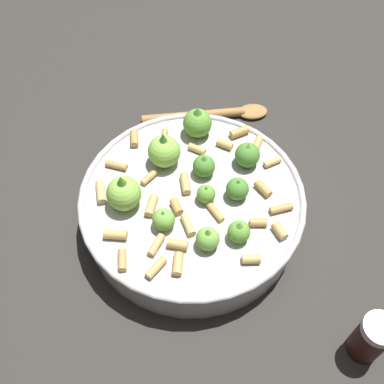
# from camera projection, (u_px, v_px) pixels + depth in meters

# --- Properties ---
(ground_plane) EXTENTS (2.40, 2.40, 0.00)m
(ground_plane) POSITION_uv_depth(u_px,v_px,m) (192.00, 220.00, 0.71)
(ground_plane) COLOR #2D2B28
(cooking_pan) EXTENTS (0.32, 0.32, 0.12)m
(cooking_pan) POSITION_uv_depth(u_px,v_px,m) (191.00, 204.00, 0.68)
(cooking_pan) COLOR #B7B7BC
(cooking_pan) RESTS_ON ground
(pepper_shaker) EXTENTS (0.04, 0.04, 0.08)m
(pepper_shaker) POSITION_uv_depth(u_px,v_px,m) (371.00, 338.00, 0.57)
(pepper_shaker) COLOR #33140F
(pepper_shaker) RESTS_ON ground
(wooden_spoon) EXTENTS (0.21, 0.11, 0.02)m
(wooden_spoon) POSITION_uv_depth(u_px,v_px,m) (213.00, 114.00, 0.82)
(wooden_spoon) COLOR #9E703D
(wooden_spoon) RESTS_ON ground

